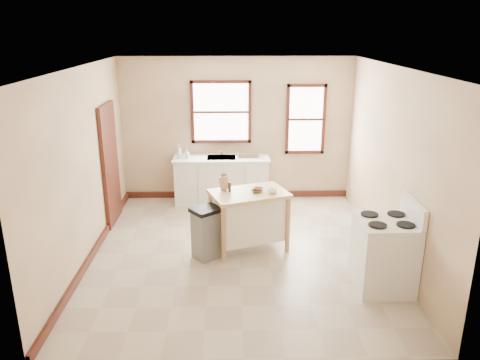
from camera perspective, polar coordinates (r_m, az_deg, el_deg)
name	(u,v)px	position (r m, az deg, el deg)	size (l,w,h in m)	color
floor	(239,252)	(7.32, -0.10, -8.81)	(5.00, 5.00, 0.00)	#B4AA8F
ceiling	(239,67)	(6.54, -0.11, 13.59)	(5.00, 5.00, 0.00)	white
wall_back	(237,130)	(9.23, -0.42, 6.17)	(4.50, 0.04, 2.80)	beige
wall_left	(84,167)	(7.12, -18.52, 1.55)	(0.04, 5.00, 2.80)	beige
wall_right	(392,165)	(7.21, 18.10, 1.78)	(0.04, 5.00, 2.80)	beige
window_main	(221,112)	(9.14, -2.33, 8.27)	(1.17, 0.06, 1.22)	#36110E
window_side	(306,119)	(9.28, 8.01, 7.33)	(0.77, 0.06, 1.37)	#36110E
door_left	(110,165)	(8.41, -15.54, 1.82)	(0.06, 0.90, 2.10)	#36110E
baseboard_back	(237,194)	(9.57, -0.40, -1.74)	(4.50, 0.04, 0.12)	#36110E
baseboard_left	(95,250)	(7.59, -17.29, -8.18)	(0.04, 5.00, 0.12)	#36110E
sink_counter	(222,180)	(9.18, -2.25, 0.01)	(1.86, 0.62, 0.92)	silver
faucet	(221,149)	(9.19, -2.28, 3.74)	(0.03, 0.03, 0.22)	silver
soap_bottle_a	(179,152)	(9.04, -7.45, 3.45)	(0.10, 0.10, 0.25)	#B2B2B2
soap_bottle_b	(187,154)	(9.01, -6.51, 3.19)	(0.08, 0.08, 0.18)	#B2B2B2
dish_rack	(248,154)	(9.05, 0.99, 3.15)	(0.43, 0.32, 0.11)	silver
kitchen_island	(249,220)	(7.28, 1.09, -4.94)	(1.14, 0.72, 0.93)	tan
knife_block	(224,184)	(7.18, -1.96, -0.47)	(0.10, 0.10, 0.20)	tan
pepper_grinder	(230,187)	(7.11, -1.27, -0.85)	(0.04, 0.04, 0.15)	#3C1F10
bowl_a	(257,191)	(7.11, 2.07, -1.34)	(0.16, 0.16, 0.04)	brown
bowl_b	(258,189)	(7.18, 2.22, -1.14)	(0.15, 0.15, 0.04)	brown
bowl_c	(272,191)	(7.09, 3.97, -1.38)	(0.16, 0.16, 0.05)	white
trash_bin	(207,233)	(7.04, -4.10, -6.44)	(0.41, 0.34, 0.80)	slate
gas_stove	(385,244)	(6.46, 17.21, -7.51)	(0.77, 0.78, 1.23)	white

